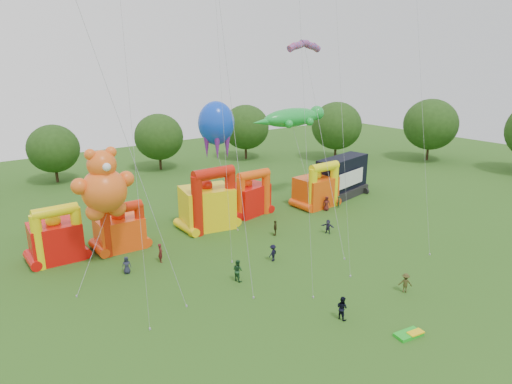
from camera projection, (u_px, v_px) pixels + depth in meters
ground at (417, 345)px, 31.14m from camera, size 160.00×160.00×0.00m
tree_ring at (407, 263)px, 29.12m from camera, size 125.85×127.97×12.07m
bouncy_castle_0 at (56, 238)px, 43.59m from camera, size 4.76×3.91×5.78m
bouncy_castle_1 at (120, 230)px, 46.32m from camera, size 4.69×3.85×5.16m
bouncy_castle_2 at (208, 204)px, 51.81m from camera, size 6.35×5.49×7.31m
bouncy_castle_3 at (248, 197)px, 56.49m from camera, size 5.55×4.80×5.79m
bouncy_castle_4 at (317, 189)px, 59.35m from camera, size 5.08×4.15×6.05m
stage_trailer at (342, 177)px, 63.60m from camera, size 9.36×4.99×5.59m
teddy_bear_kite at (98, 220)px, 40.04m from camera, size 7.32×6.06×11.40m
gecko_kite at (294, 126)px, 59.61m from camera, size 11.84×6.66×12.56m
octopus_kite at (222, 162)px, 55.04m from camera, size 4.86×10.40×13.80m
parafoil_kites at (184, 121)px, 35.22m from camera, size 28.88×9.86×31.46m
diamond_kites at (284, 95)px, 38.20m from camera, size 30.29×16.99×38.22m
folded_kite_bundle at (409, 334)px, 32.17m from camera, size 2.14×1.35×0.31m
spectator_0 at (127, 265)px, 41.21m from camera, size 0.92×0.73×1.63m
spectator_1 at (161, 253)px, 43.49m from camera, size 0.63×0.79×1.89m
spectator_2 at (238, 270)px, 39.83m from camera, size 0.89×1.07×1.97m
spectator_3 at (273, 253)px, 43.73m from camera, size 1.20×0.87×1.66m
spectator_4 at (275, 228)px, 50.01m from camera, size 1.01×1.00×1.72m
spectator_5 at (328, 227)px, 50.55m from camera, size 1.07×1.53×1.59m
spectator_6 at (327, 203)px, 57.97m from camera, size 1.09×1.04×1.88m
spectator_7 at (339, 202)px, 59.23m from camera, size 0.63×0.67×1.55m
spectator_8 at (342, 308)px, 34.05m from camera, size 0.76×0.94×1.84m
spectator_9 at (405, 283)px, 37.93m from camera, size 1.21×1.23×1.70m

